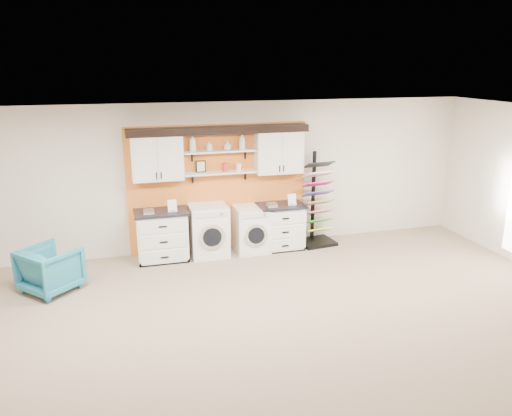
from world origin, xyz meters
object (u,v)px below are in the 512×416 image
object	(u,v)px
washer	(209,230)
dryer	(251,229)
sample_rack	(317,216)
base_cabinet_right	(280,226)
armchair	(51,269)
base_cabinet_left	(162,235)

from	to	relation	value
washer	dryer	distance (m)	0.82
dryer	sample_rack	size ratio (longest dim) A/B	0.47
base_cabinet_right	armchair	world-z (taller)	base_cabinet_right
dryer	base_cabinet_left	bearing A→B (deg)	179.88
sample_rack	armchair	xyz separation A→B (m)	(-4.84, -0.88, -0.21)
base_cabinet_left	washer	bearing A→B (deg)	-0.23
base_cabinet_right	armchair	size ratio (longest dim) A/B	1.13
sample_rack	base_cabinet_left	bearing A→B (deg)	173.59
base_cabinet_left	base_cabinet_right	world-z (taller)	base_cabinet_left
washer	armchair	distance (m)	2.81
armchair	base_cabinet_left	bearing A→B (deg)	-107.94
base_cabinet_right	dryer	size ratio (longest dim) A/B	1.03
base_cabinet_left	armchair	distance (m)	2.01
base_cabinet_left	dryer	distance (m)	1.68
base_cabinet_left	armchair	size ratio (longest dim) A/B	1.20
base_cabinet_left	base_cabinet_right	size ratio (longest dim) A/B	1.06
sample_rack	armchair	distance (m)	4.93
base_cabinet_right	washer	world-z (taller)	washer
washer	armchair	xyz separation A→B (m)	(-2.68, -0.84, -0.12)
base_cabinet_left	base_cabinet_right	distance (m)	2.26
base_cabinet_right	sample_rack	xyz separation A→B (m)	(0.77, 0.04, 0.13)
washer	dryer	xyz separation A→B (m)	(0.82, 0.00, -0.05)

